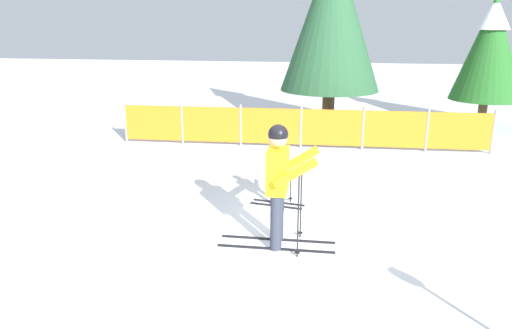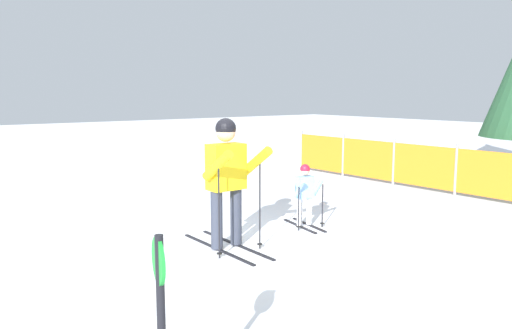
% 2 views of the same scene
% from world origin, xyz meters
% --- Properties ---
extents(ground_plane, '(60.00, 60.00, 0.00)m').
position_xyz_m(ground_plane, '(0.00, 0.00, 0.00)').
color(ground_plane, white).
extents(skier_adult, '(1.63, 0.73, 1.73)m').
position_xyz_m(skier_adult, '(-0.06, -0.21, 1.03)').
color(skier_adult, black).
rests_on(skier_adult, ground_plane).
extents(skier_child, '(0.93, 0.49, 0.97)m').
position_xyz_m(skier_child, '(-0.24, 1.35, 0.56)').
color(skier_child, black).
rests_on(skier_child, ground_plane).
extents(safety_fence, '(8.98, 0.27, 1.04)m').
position_xyz_m(safety_fence, '(-0.14, 5.33, 0.52)').
color(safety_fence, gray).
rests_on(safety_fence, ground_plane).
extents(conifer_far, '(2.78, 2.78, 5.15)m').
position_xyz_m(conifer_far, '(0.48, 7.81, 3.19)').
color(conifer_far, '#4C3823').
rests_on(conifer_far, ground_plane).
extents(conifer_near, '(2.00, 2.00, 3.72)m').
position_xyz_m(conifer_near, '(4.95, 8.68, 2.30)').
color(conifer_near, '#4C3823').
rests_on(conifer_near, ground_plane).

